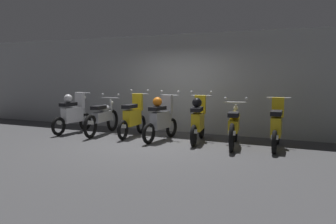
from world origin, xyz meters
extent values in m
plane|color=#424244|center=(0.00, 0.00, 0.00)|extent=(80.00, 80.00, 0.00)
cube|color=#9EA0A3|center=(0.00, 2.23, 1.45)|extent=(16.00, 0.30, 2.89)
torus|color=black|center=(-2.87, 1.15, 0.27)|extent=(0.11, 0.53, 0.53)
torus|color=black|center=(-2.91, 0.00, 0.27)|extent=(0.11, 0.53, 0.53)
cube|color=silver|center=(-2.89, 0.57, 0.54)|extent=(0.24, 0.74, 0.44)
cube|color=silver|center=(-2.88, 0.92, 0.94)|extent=(0.28, 0.13, 0.48)
cube|color=black|center=(-2.89, 0.41, 0.85)|extent=(0.26, 0.53, 0.10)
cylinder|color=#B7BABF|center=(-2.88, 1.06, 1.16)|extent=(0.56, 0.05, 0.04)
cylinder|color=#B7BABF|center=(-2.87, 1.10, 0.69)|extent=(0.06, 0.15, 0.85)
sphere|color=silver|center=(-2.87, 1.10, 1.01)|extent=(0.12, 0.12, 0.12)
cube|color=white|center=(-2.91, 0.02, 0.36)|extent=(0.16, 0.02, 0.10)
sphere|color=silver|center=(-2.89, 0.41, 1.02)|extent=(0.24, 0.24, 0.24)
torus|color=black|center=(-2.00, 1.34, 0.33)|extent=(0.17, 0.66, 0.65)
torus|color=black|center=(-1.85, 0.05, 0.33)|extent=(0.17, 0.66, 0.65)
cube|color=#9EA0A8|center=(-1.93, 0.69, 0.52)|extent=(0.32, 0.85, 0.28)
ellipsoid|color=#9EA0A8|center=(-1.95, 0.85, 0.73)|extent=(0.31, 0.47, 0.22)
cube|color=black|center=(-1.91, 0.51, 0.80)|extent=(0.30, 0.54, 0.10)
cylinder|color=#B7BABF|center=(-1.99, 1.24, 1.02)|extent=(0.56, 0.10, 0.04)
sphere|color=#B7BABF|center=(-2.25, 1.21, 1.12)|extent=(0.07, 0.07, 0.07)
sphere|color=#B7BABF|center=(-1.73, 1.27, 1.12)|extent=(0.07, 0.07, 0.07)
cylinder|color=#B7BABF|center=(-2.00, 1.29, 0.65)|extent=(0.07, 0.16, 0.65)
sphere|color=silver|center=(-2.00, 1.29, 0.87)|extent=(0.12, 0.12, 0.12)
cube|color=white|center=(-1.85, 0.08, 0.43)|extent=(0.16, 0.03, 0.10)
torus|color=black|center=(-1.01, 1.34, 0.27)|extent=(0.13, 0.54, 0.53)
torus|color=black|center=(-0.92, 0.19, 0.27)|extent=(0.13, 0.54, 0.53)
cube|color=gold|center=(-0.96, 0.77, 0.54)|extent=(0.28, 0.75, 0.44)
cube|color=gold|center=(-0.99, 1.11, 0.94)|extent=(0.29, 0.14, 0.48)
cube|color=black|center=(-0.95, 0.61, 0.85)|extent=(0.28, 0.54, 0.10)
cylinder|color=#B7BABF|center=(-1.00, 1.25, 1.16)|extent=(0.56, 0.08, 0.04)
sphere|color=#B7BABF|center=(-1.26, 1.23, 1.26)|extent=(0.07, 0.07, 0.07)
sphere|color=#B7BABF|center=(-0.74, 1.27, 1.26)|extent=(0.07, 0.07, 0.07)
cylinder|color=#B7BABF|center=(-1.01, 1.29, 0.69)|extent=(0.07, 0.15, 0.85)
sphere|color=silver|center=(-1.01, 1.29, 1.01)|extent=(0.12, 0.12, 0.12)
cube|color=white|center=(-0.92, 0.22, 0.36)|extent=(0.16, 0.03, 0.10)
torus|color=black|center=(0.05, 1.16, 0.27)|extent=(0.13, 0.54, 0.53)
torus|color=black|center=(-0.05, 0.01, 0.27)|extent=(0.13, 0.54, 0.53)
cube|color=#9EA0A8|center=(0.00, 0.58, 0.54)|extent=(0.28, 0.75, 0.44)
cube|color=#9EA0A8|center=(0.03, 0.93, 0.94)|extent=(0.29, 0.14, 0.48)
cube|color=black|center=(-0.01, 0.42, 0.85)|extent=(0.28, 0.54, 0.10)
cylinder|color=#B7BABF|center=(0.04, 1.06, 1.16)|extent=(0.56, 0.08, 0.04)
sphere|color=#B7BABF|center=(-0.22, 1.09, 1.26)|extent=(0.07, 0.07, 0.07)
sphere|color=#B7BABF|center=(0.30, 1.04, 1.26)|extent=(0.07, 0.07, 0.07)
cylinder|color=#B7BABF|center=(0.04, 1.11, 0.69)|extent=(0.07, 0.15, 0.85)
sphere|color=silver|center=(0.04, 1.11, 1.01)|extent=(0.12, 0.12, 0.12)
cube|color=white|center=(-0.05, 0.03, 0.36)|extent=(0.16, 0.03, 0.10)
sphere|color=orange|center=(-0.01, 0.42, 1.02)|extent=(0.24, 0.24, 0.24)
torus|color=black|center=(0.86, 1.32, 0.27)|extent=(0.18, 0.54, 0.53)
torus|color=black|center=(1.07, 0.19, 0.27)|extent=(0.18, 0.54, 0.53)
cube|color=gold|center=(0.96, 0.76, 0.54)|extent=(0.35, 0.76, 0.44)
cube|color=gold|center=(0.90, 1.10, 0.94)|extent=(0.30, 0.17, 0.48)
cube|color=black|center=(0.99, 0.60, 0.85)|extent=(0.33, 0.55, 0.10)
cylinder|color=#B7BABF|center=(0.88, 1.23, 1.16)|extent=(0.56, 0.14, 0.04)
sphere|color=#B7BABF|center=(0.62, 1.19, 1.26)|extent=(0.07, 0.07, 0.07)
sphere|color=#B7BABF|center=(1.13, 1.28, 1.26)|extent=(0.07, 0.07, 0.07)
cylinder|color=#B7BABF|center=(0.87, 1.28, 0.69)|extent=(0.08, 0.16, 0.85)
sphere|color=silver|center=(0.87, 1.28, 1.01)|extent=(0.12, 0.12, 0.12)
cube|color=white|center=(1.06, 0.21, 0.36)|extent=(0.16, 0.04, 0.10)
sphere|color=black|center=(0.99, 0.60, 1.02)|extent=(0.24, 0.24, 0.24)
torus|color=black|center=(1.80, 1.26, 0.33)|extent=(0.21, 0.66, 0.65)
torus|color=black|center=(2.05, -0.02, 0.33)|extent=(0.21, 0.66, 0.65)
cube|color=gold|center=(1.93, 0.62, 0.52)|extent=(0.37, 0.86, 0.28)
ellipsoid|color=gold|center=(1.90, 0.78, 0.73)|extent=(0.34, 0.48, 0.22)
cube|color=black|center=(1.96, 0.44, 0.80)|extent=(0.33, 0.56, 0.10)
cylinder|color=#B7BABF|center=(1.82, 1.16, 1.02)|extent=(0.56, 0.14, 0.04)
sphere|color=#B7BABF|center=(1.57, 1.11, 1.12)|extent=(0.07, 0.07, 0.07)
sphere|color=#B7BABF|center=(2.08, 1.21, 1.12)|extent=(0.07, 0.07, 0.07)
cylinder|color=#B7BABF|center=(1.81, 1.21, 0.65)|extent=(0.08, 0.17, 0.65)
sphere|color=silver|center=(1.81, 1.21, 0.87)|extent=(0.12, 0.12, 0.12)
cube|color=white|center=(2.04, 0.01, 0.43)|extent=(0.16, 0.04, 0.10)
torus|color=black|center=(2.84, 1.33, 0.27)|extent=(0.13, 0.54, 0.53)
torus|color=black|center=(2.94, 0.18, 0.27)|extent=(0.13, 0.54, 0.53)
cube|color=gold|center=(2.89, 0.75, 0.54)|extent=(0.28, 0.75, 0.44)
cube|color=gold|center=(2.86, 1.10, 0.94)|extent=(0.29, 0.14, 0.48)
cube|color=black|center=(2.90, 0.59, 0.85)|extent=(0.28, 0.54, 0.10)
cylinder|color=#B7BABF|center=(2.85, 1.24, 1.16)|extent=(0.56, 0.08, 0.04)
cylinder|color=#B7BABF|center=(2.85, 1.28, 0.69)|extent=(0.07, 0.15, 0.85)
sphere|color=silver|center=(2.85, 1.28, 1.01)|extent=(0.12, 0.12, 0.12)
cube|color=white|center=(2.94, 0.20, 0.36)|extent=(0.16, 0.03, 0.10)
camera|label=1|loc=(4.09, -7.73, 1.75)|focal=38.42mm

